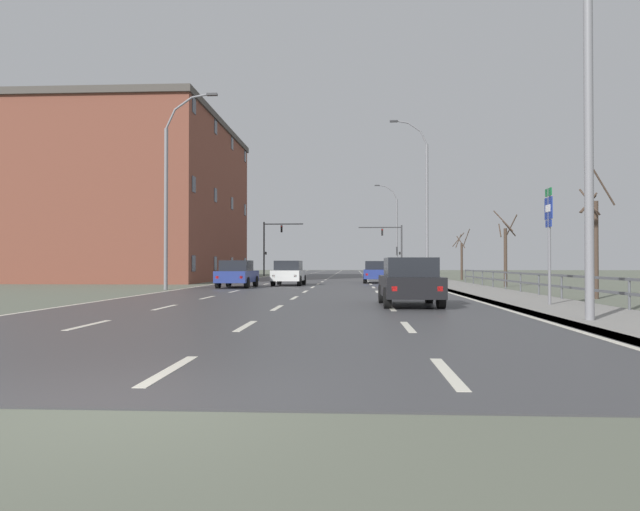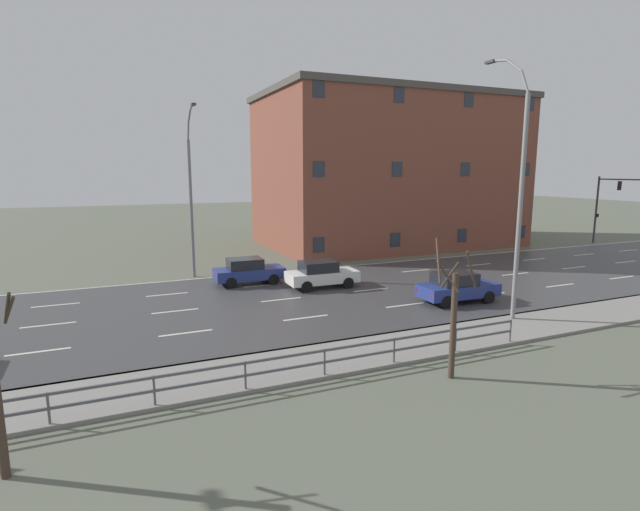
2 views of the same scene
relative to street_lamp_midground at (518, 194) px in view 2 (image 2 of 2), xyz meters
The scene contains 10 objects.
ground_plane 14.15m from the street_lamp_midground, 125.12° to the left, with size 160.00×160.00×0.12m.
guardrail 17.81m from the street_lamp_midground, 81.87° to the right, with size 0.07×29.19×1.00m.
street_lamp_midground is the anchor object (origin of this frame).
street_lamp_left_bank 18.91m from the street_lamp_midground, 141.70° to the right, with size 2.84×0.24×10.47m.
traffic_signal_left 29.25m from the street_lamp_midground, 119.88° to the left, with size 4.60×0.36×6.20m.
car_near_right 5.99m from the street_lamp_midground, behind, with size 1.97×4.17×1.57m.
car_near_left 11.70m from the street_lamp_midground, 149.51° to the right, with size 1.92×4.15×1.57m.
car_mid_centre 15.60m from the street_lamp_midground, 142.37° to the right, with size 1.92×4.14×1.57m.
brick_building 23.91m from the street_lamp_midground, 162.60° to the left, with size 13.83×22.31×13.35m.
bare_tree_mid 8.48m from the street_lamp_midground, 58.14° to the right, with size 1.46×1.52×4.58m.
Camera 2 is at (23.62, 21.01, 6.71)m, focal length 27.36 mm.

